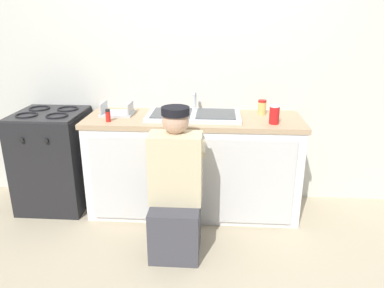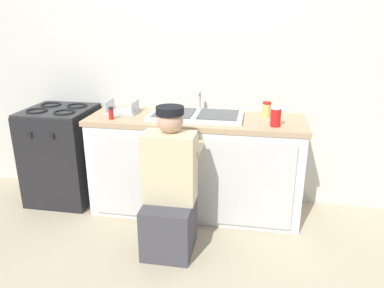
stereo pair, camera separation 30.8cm
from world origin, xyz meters
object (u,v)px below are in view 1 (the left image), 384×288
object	(u,v)px
soda_cup_red	(274,115)
stove_range	(54,159)
sink_double_basin	(194,115)
dish_rack_tray	(117,112)
spice_bottle_red	(108,116)
condiment_jar	(262,107)
plumber_person	(176,194)

from	to	relation	value
soda_cup_red	stove_range	bearing A→B (deg)	175.44
sink_double_basin	dish_rack_tray	xyz separation A→B (m)	(-0.68, 0.04, 0.01)
dish_rack_tray	spice_bottle_red	bearing A→B (deg)	-93.89
sink_double_basin	condiment_jar	distance (m)	0.61
sink_double_basin	stove_range	xyz separation A→B (m)	(-1.29, -0.00, -0.44)
soda_cup_red	dish_rack_tray	world-z (taller)	soda_cup_red
plumber_person	condiment_jar	size ratio (longest dim) A/B	8.63
plumber_person	stove_range	bearing A→B (deg)	151.75
sink_double_basin	spice_bottle_red	distance (m)	0.72
stove_range	spice_bottle_red	world-z (taller)	spice_bottle_red
soda_cup_red	condiment_jar	world-z (taller)	soda_cup_red
spice_bottle_red	condiment_jar	distance (m)	1.33
sink_double_basin	stove_range	bearing A→B (deg)	-179.90
plumber_person	spice_bottle_red	xyz separation A→B (m)	(-0.60, 0.46, 0.47)
plumber_person	condiment_jar	world-z (taller)	plumber_person
plumber_person	soda_cup_red	distance (m)	1.02
sink_double_basin	condiment_jar	world-z (taller)	sink_double_basin
sink_double_basin	plumber_person	bearing A→B (deg)	-97.86
plumber_person	soda_cup_red	world-z (taller)	plumber_person
plumber_person	soda_cup_red	xyz separation A→B (m)	(0.75, 0.49, 0.49)
dish_rack_tray	condiment_jar	xyz separation A→B (m)	(1.27, 0.10, 0.04)
sink_double_basin	soda_cup_red	distance (m)	0.68
stove_range	spice_bottle_red	bearing A→B (deg)	-17.45
plumber_person	spice_bottle_red	size ratio (longest dim) A/B	10.52
sink_double_basin	plumber_person	size ratio (longest dim) A/B	0.72
spice_bottle_red	dish_rack_tray	xyz separation A→B (m)	(0.02, 0.23, -0.03)
spice_bottle_red	condiment_jar	size ratio (longest dim) A/B	0.82
sink_double_basin	dish_rack_tray	bearing A→B (deg)	176.80
stove_range	spice_bottle_red	xyz separation A→B (m)	(0.60, -0.19, 0.48)
soda_cup_red	plumber_person	bearing A→B (deg)	-146.88
sink_double_basin	dish_rack_tray	size ratio (longest dim) A/B	2.86
spice_bottle_red	condiment_jar	bearing A→B (deg)	14.17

